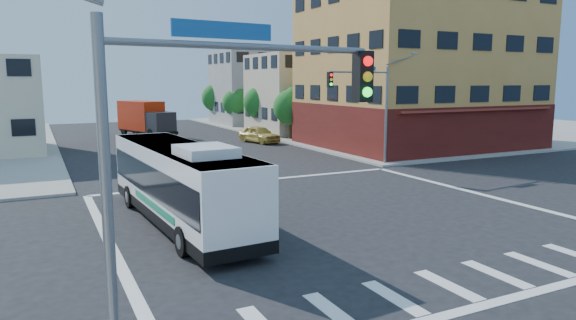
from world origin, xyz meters
name	(u,v)px	position (x,y,z in m)	size (l,w,h in m)	color
ground	(336,218)	(0.00, 0.00, 0.00)	(120.00, 120.00, 0.00)	black
sidewalk_ne	(421,125)	(35.00, 35.00, 0.07)	(50.00, 50.00, 0.15)	gray
corner_building_ne	(417,82)	(19.99, 18.48, 5.89)	(18.10, 15.44, 14.00)	#C18D45
building_east_near	(307,94)	(16.98, 33.98, 4.51)	(12.06, 10.06, 9.00)	#C0AC92
building_east_far	(260,88)	(16.98, 47.98, 5.01)	(12.06, 10.06, 10.00)	#979792
signal_mast_ne	(368,96)	(9.08, 10.62, 4.98)	(7.91, 1.13, 8.07)	slate
signal_mast_sw	(211,143)	(-9.08, -10.64, 4.98)	(7.91, 1.01, 8.07)	slate
street_tree_a	(292,105)	(11.90, 27.92, 3.59)	(3.60, 3.60, 5.53)	#362213
street_tree_b	(261,101)	(11.90, 35.92, 3.75)	(3.80, 3.80, 5.79)	#362213
street_tree_c	(236,101)	(11.90, 43.92, 3.46)	(3.40, 3.40, 5.29)	#362213
street_tree_d	(216,96)	(11.90, 51.92, 3.88)	(4.00, 4.00, 6.03)	#362213
transit_bus	(180,182)	(-6.39, 2.03, 1.80)	(3.39, 12.57, 3.68)	black
box_truck	(146,119)	(-0.73, 38.53, 1.84)	(5.10, 8.77, 3.80)	black
parked_car	(259,134)	(7.96, 27.24, 0.83)	(1.97, 4.89, 1.67)	gold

